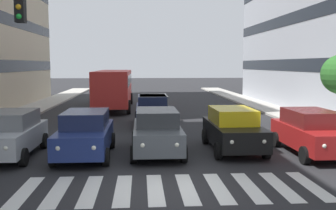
{
  "coord_description": "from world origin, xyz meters",
  "views": [
    {
      "loc": [
        0.84,
        10.66,
        3.49
      ],
      "look_at": [
        -0.36,
        -6.37,
        1.71
      ],
      "focal_mm": 41.68,
      "sensor_mm": 36.0,
      "label": 1
    }
  ],
  "objects": [
    {
      "name": "car_2",
      "position": [
        0.21,
        -4.42,
        0.89
      ],
      "size": [
        2.02,
        4.44,
        1.72
      ],
      "color": "#474C51",
      "rests_on": "ground_plane"
    },
    {
      "name": "ground_plane",
      "position": [
        0.0,
        0.0,
        0.0
      ],
      "size": [
        180.0,
        180.0,
        0.0
      ],
      "primitive_type": "plane",
      "color": "#262628"
    },
    {
      "name": "car_4",
      "position": [
        5.78,
        -4.28,
        0.89
      ],
      "size": [
        2.02,
        4.44,
        1.72
      ],
      "color": "#B2B7BC",
      "rests_on": "ground_plane"
    },
    {
      "name": "bus_behind_traffic",
      "position": [
        2.95,
        -20.44,
        1.86
      ],
      "size": [
        2.78,
        10.5,
        3.0
      ],
      "color": "red",
      "rests_on": "ground_plane"
    },
    {
      "name": "car_row2_1",
      "position": [
        0.19,
        -11.53,
        0.89
      ],
      "size": [
        2.02,
        4.44,
        1.72
      ],
      "color": "navy",
      "rests_on": "ground_plane"
    },
    {
      "name": "car_1",
      "position": [
        -2.9,
        -4.75,
        0.89
      ],
      "size": [
        2.02,
        4.44,
        1.72
      ],
      "color": "black",
      "rests_on": "ground_plane"
    },
    {
      "name": "crosswalk_markings",
      "position": [
        -0.0,
        0.0,
        0.0
      ],
      "size": [
        8.55,
        2.8,
        0.01
      ],
      "color": "silver",
      "rests_on": "ground_plane"
    },
    {
      "name": "car_3",
      "position": [
        2.95,
        -4.14,
        0.89
      ],
      "size": [
        2.02,
        4.44,
        1.72
      ],
      "color": "navy",
      "rests_on": "ground_plane"
    },
    {
      "name": "car_row2_0",
      "position": [
        0.11,
        -11.72,
        0.89
      ],
      "size": [
        2.02,
        4.44,
        1.72
      ],
      "color": "#B2B7BC",
      "rests_on": "ground_plane"
    },
    {
      "name": "car_0",
      "position": [
        -5.8,
        -3.88,
        0.89
      ],
      "size": [
        2.02,
        4.44,
        1.72
      ],
      "color": "maroon",
      "rests_on": "ground_plane"
    }
  ]
}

